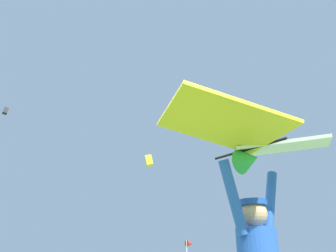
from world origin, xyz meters
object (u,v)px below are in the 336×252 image
at_px(distant_kite_yellow_mid_right, 149,161).
at_px(distant_kite_black_high_left, 6,111).
at_px(marker_flag, 189,247).
at_px(held_stunt_kite, 256,141).

relative_size(distant_kite_yellow_mid_right, distant_kite_black_high_left, 1.31).
bearing_deg(distant_kite_yellow_mid_right, marker_flag, -110.97).
height_order(held_stunt_kite, marker_flag, held_stunt_kite).
bearing_deg(marker_flag, distant_kite_black_high_left, 103.28).
xyz_separation_m(held_stunt_kite, marker_flag, (4.74, 8.38, -0.63)).
relative_size(distant_kite_yellow_mid_right, marker_flag, 0.63).
height_order(distant_kite_yellow_mid_right, marker_flag, distant_kite_yellow_mid_right).
distance_m(held_stunt_kite, distant_kite_black_high_left, 37.53).
height_order(held_stunt_kite, distant_kite_yellow_mid_right, distant_kite_yellow_mid_right).
xyz_separation_m(distant_kite_black_high_left, marker_flag, (6.24, -26.45, -14.53)).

